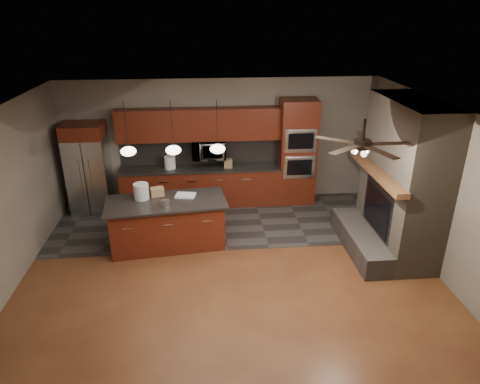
{
  "coord_description": "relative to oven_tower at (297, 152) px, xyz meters",
  "views": [
    {
      "loc": [
        -0.39,
        -6.3,
        4.19
      ],
      "look_at": [
        0.23,
        0.6,
        1.18
      ],
      "focal_mm": 32.0,
      "sensor_mm": 36.0,
      "label": 1
    }
  ],
  "objects": [
    {
      "name": "ground",
      "position": [
        -1.7,
        -2.69,
        -1.19
      ],
      "size": [
        7.0,
        7.0,
        0.0
      ],
      "primitive_type": "plane",
      "color": "brown",
      "rests_on": "ground"
    },
    {
      "name": "ceiling",
      "position": [
        -1.7,
        -2.69,
        1.61
      ],
      "size": [
        7.0,
        6.0,
        0.02
      ],
      "primitive_type": "cube",
      "color": "white",
      "rests_on": "back_wall"
    },
    {
      "name": "back_wall",
      "position": [
        -1.7,
        0.31,
        0.21
      ],
      "size": [
        7.0,
        0.02,
        2.8
      ],
      "primitive_type": "cube",
      "color": "gray",
      "rests_on": "ground"
    },
    {
      "name": "right_wall",
      "position": [
        1.8,
        -2.69,
        0.21
      ],
      "size": [
        0.02,
        6.0,
        2.8
      ],
      "primitive_type": "cube",
      "color": "gray",
      "rests_on": "ground"
    },
    {
      "name": "left_wall",
      "position": [
        -5.2,
        -2.69,
        0.21
      ],
      "size": [
        0.02,
        6.0,
        2.8
      ],
      "primitive_type": "cube",
      "color": "gray",
      "rests_on": "ground"
    },
    {
      "name": "slate_tile_patch",
      "position": [
        -1.7,
        -0.89,
        -1.19
      ],
      "size": [
        7.0,
        2.4,
        0.01
      ],
      "primitive_type": "cube",
      "color": "#383633",
      "rests_on": "ground"
    },
    {
      "name": "fireplace_column",
      "position": [
        1.34,
        -2.29,
        0.11
      ],
      "size": [
        1.3,
        2.1,
        2.8
      ],
      "color": "brown",
      "rests_on": "ground"
    },
    {
      "name": "back_cabinetry",
      "position": [
        -2.18,
        0.05,
        -0.3
      ],
      "size": [
        3.59,
        0.64,
        2.2
      ],
      "color": "#5A2010",
      "rests_on": "ground"
    },
    {
      "name": "oven_tower",
      "position": [
        0.0,
        0.0,
        0.0
      ],
      "size": [
        0.8,
        0.63,
        2.38
      ],
      "color": "#5A2010",
      "rests_on": "ground"
    },
    {
      "name": "microwave",
      "position": [
        -1.98,
        0.06,
        0.11
      ],
      "size": [
        0.73,
        0.41,
        0.5
      ],
      "primitive_type": "imported",
      "color": "silver",
      "rests_on": "back_cabinetry"
    },
    {
      "name": "refrigerator",
      "position": [
        -4.58,
        -0.07,
        -0.2
      ],
      "size": [
        0.84,
        0.75,
        1.97
      ],
      "color": "silver",
      "rests_on": "ground"
    },
    {
      "name": "kitchen_island",
      "position": [
        -2.81,
        -1.78,
        -0.73
      ],
      "size": [
        2.29,
        1.23,
        0.92
      ],
      "rotation": [
        0.0,
        0.0,
        0.11
      ],
      "color": "#5A2010",
      "rests_on": "ground"
    },
    {
      "name": "white_bucket",
      "position": [
        -3.26,
        -1.64,
        -0.12
      ],
      "size": [
        0.33,
        0.33,
        0.3
      ],
      "primitive_type": "cylinder",
      "rotation": [
        0.0,
        0.0,
        -0.24
      ],
      "color": "silver",
      "rests_on": "kitchen_island"
    },
    {
      "name": "paint_can",
      "position": [
        -2.8,
        -1.98,
        -0.22
      ],
      "size": [
        0.2,
        0.2,
        0.1
      ],
      "primitive_type": "cylinder",
      "rotation": [
        0.0,
        0.0,
        0.36
      ],
      "color": "#BABAC0",
      "rests_on": "kitchen_island"
    },
    {
      "name": "paint_tray",
      "position": [
        -2.46,
        -1.59,
        -0.25
      ],
      "size": [
        0.4,
        0.31,
        0.04
      ],
      "primitive_type": "cube",
      "rotation": [
        0.0,
        0.0,
        -0.18
      ],
      "color": "white",
      "rests_on": "kitchen_island"
    },
    {
      "name": "cardboard_box",
      "position": [
        -2.99,
        -1.51,
        -0.19
      ],
      "size": [
        0.28,
        0.23,
        0.15
      ],
      "primitive_type": "cube",
      "rotation": [
        0.0,
        0.0,
        0.25
      ],
      "color": "#9E7952",
      "rests_on": "kitchen_island"
    },
    {
      "name": "counter_bucket",
      "position": [
        -2.84,
        0.01,
        -0.15
      ],
      "size": [
        0.32,
        0.32,
        0.28
      ],
      "primitive_type": "cylinder",
      "rotation": [
        0.0,
        0.0,
        0.41
      ],
      "color": "white",
      "rests_on": "back_cabinetry"
    },
    {
      "name": "counter_box",
      "position": [
        -1.56,
        -0.04,
        -0.19
      ],
      "size": [
        0.18,
        0.14,
        0.2
      ],
      "primitive_type": "cube",
      "rotation": [
        0.0,
        0.0,
        -0.0
      ],
      "color": "olive",
      "rests_on": "back_cabinetry"
    },
    {
      "name": "pendant_left",
      "position": [
        -3.35,
        -1.99,
        0.77
      ],
      "size": [
        0.26,
        0.26,
        0.92
      ],
      "color": "black",
      "rests_on": "ceiling"
    },
    {
      "name": "pendant_center",
      "position": [
        -2.6,
        -1.99,
        0.77
      ],
      "size": [
        0.26,
        0.26,
        0.92
      ],
      "color": "black",
      "rests_on": "ceiling"
    },
    {
      "name": "pendant_right",
      "position": [
        -1.85,
        -1.99,
        0.77
      ],
      "size": [
        0.26,
        0.26,
        0.92
      ],
      "color": "black",
      "rests_on": "ceiling"
    },
    {
      "name": "ceiling_fan",
      "position": [
        0.1,
        -3.49,
        1.27
      ],
      "size": [
        1.27,
        1.33,
        0.41
      ],
      "color": "black",
      "rests_on": "ceiling"
    }
  ]
}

